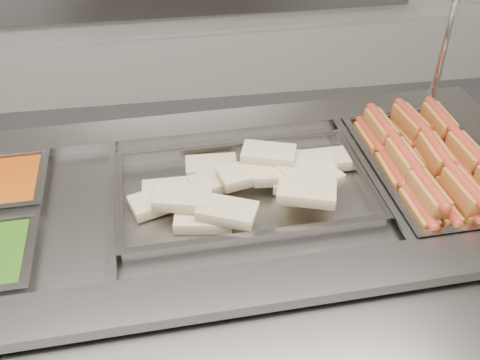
{
  "coord_description": "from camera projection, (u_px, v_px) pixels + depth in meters",
  "views": [
    {
      "loc": [
        -0.04,
        -0.7,
        1.81
      ],
      "look_at": [
        0.13,
        0.43,
        0.91
      ],
      "focal_mm": 40.0,
      "sensor_mm": 36.0,
      "label": 1
    }
  ],
  "objects": [
    {
      "name": "steam_counter",
      "position": [
        225.0,
        294.0,
        1.74
      ],
      "size": [
        1.89,
        0.89,
        0.89
      ],
      "color": "slate",
      "rests_on": "ground"
    },
    {
      "name": "tray_rail",
      "position": [
        262.0,
        359.0,
        1.1
      ],
      "size": [
        1.79,
        0.43,
        0.05
      ],
      "color": "gray",
      "rests_on": "steam_counter"
    },
    {
      "name": "sneeze_guard",
      "position": [
        206.0,
        31.0,
        1.41
      ],
      "size": [
        1.64,
        0.35,
        0.44
      ],
      "color": "silver",
      "rests_on": "steam_counter"
    },
    {
      "name": "pan_hotdogs",
      "position": [
        429.0,
        175.0,
        1.58
      ],
      "size": [
        0.36,
        0.56,
        0.1
      ],
      "color": "#979494",
      "rests_on": "steam_counter"
    },
    {
      "name": "pan_wraps",
      "position": [
        243.0,
        193.0,
        1.49
      ],
      "size": [
        0.69,
        0.42,
        0.07
      ],
      "color": "#979494",
      "rests_on": "steam_counter"
    },
    {
      "name": "hotdogs_in_buns",
      "position": [
        433.0,
        161.0,
        1.55
      ],
      "size": [
        0.32,
        0.52,
        0.12
      ],
      "color": "#A06921",
      "rests_on": "pan_hotdogs"
    },
    {
      "name": "tortilla_wraps",
      "position": [
        255.0,
        181.0,
        1.47
      ],
      "size": [
        0.64,
        0.35,
        0.1
      ],
      "color": "beige",
      "rests_on": "pan_wraps"
    }
  ]
}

